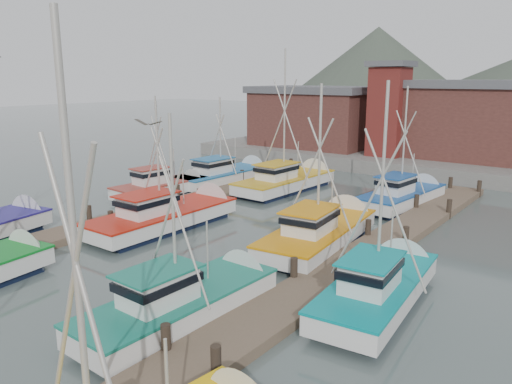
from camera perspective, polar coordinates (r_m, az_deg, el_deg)
The scene contains 17 objects.
ground at distance 21.45m, azimuth -17.24°, elevation -10.54°, with size 260.00×260.00×0.00m, color #445250.
dock_left at distance 28.99m, azimuth -18.90°, elevation -4.03°, with size 2.30×46.00×1.50m.
dock_right at distance 19.58m, azimuth 5.29°, elevation -11.63°, with size 2.30×46.00×1.50m.
quay at distance 51.40m, azimuth 18.38°, elevation 3.67°, with size 44.00×16.00×1.20m, color gray.
shed_left at distance 53.76m, azimuth 6.72°, elevation 8.64°, with size 12.72×8.48×6.20m.
shed_center at distance 49.35m, azimuth 25.35°, elevation 7.52°, with size 14.84×9.54×6.90m.
lookout_tower at distance 47.86m, azimuth 14.92°, elevation 9.22°, with size 3.60×3.60×8.50m.
distant_hills at distance 137.09m, azimuth 25.27°, elevation 8.30°, with size 175.00×140.00×42.00m.
boat_5 at distance 18.12m, azimuth -7.49°, elevation -12.18°, with size 3.19×8.37×7.92m.
boat_8 at distance 28.82m, azimuth -9.73°, elevation -2.63°, with size 3.34×9.81×7.98m.
boat_9 at distance 25.70m, azimuth 7.68°, elevation -4.49°, with size 3.97×9.70×8.90m.
boat_10 at distance 36.23m, azimuth -10.28°, elevation 0.57°, with size 3.12×7.78×7.66m.
boat_11 at distance 19.68m, azimuth 14.16°, elevation -10.36°, with size 3.57×8.47×8.92m.
boat_12 at distance 37.83m, azimuth 3.86°, elevation 1.29°, with size 4.45×9.85×11.21m.
boat_13 at distance 34.46m, azimuth 16.67°, elevation -0.41°, with size 3.39×8.62×8.49m.
boat_14 at distance 40.03m, azimuth -3.32°, elevation 1.93°, with size 3.29×9.38×7.68m.
gull_far at distance 19.10m, azimuth -12.23°, elevation 7.69°, with size 1.55×0.64×0.24m.
Camera 1 is at (16.33, -11.11, 8.36)m, focal length 35.00 mm.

